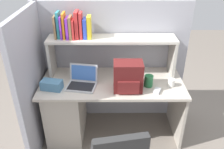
% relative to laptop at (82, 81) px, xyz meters
% --- Properties ---
extents(ground_plane, '(8.00, 8.00, 0.00)m').
position_rel_laptop_xyz_m(ground_plane, '(0.32, 0.08, -0.78)').
color(ground_plane, slate).
extents(desk, '(1.60, 0.70, 0.73)m').
position_rel_laptop_xyz_m(desk, '(-0.06, 0.08, -0.38)').
color(desk, beige).
rests_on(desk, ground_plane).
extents(cubicle_partition_rear, '(1.84, 0.05, 1.55)m').
position_rel_laptop_xyz_m(cubicle_partition_rear, '(0.32, 0.46, -0.01)').
color(cubicle_partition_rear, '#9E9EA8').
rests_on(cubicle_partition_rear, ground_plane).
extents(cubicle_partition_left, '(0.05, 1.06, 1.55)m').
position_rel_laptop_xyz_m(cubicle_partition_left, '(-0.53, 0.03, -0.01)').
color(cubicle_partition_left, '#9E9EA8').
rests_on(cubicle_partition_left, ground_plane).
extents(overhead_hutch, '(1.44, 0.28, 0.45)m').
position_rel_laptop_xyz_m(overhead_hutch, '(0.32, 0.28, 0.30)').
color(overhead_hutch, '#BCB7AC').
rests_on(overhead_hutch, desk).
extents(reference_books_on_shelf, '(0.40, 0.19, 0.29)m').
position_rel_laptop_xyz_m(reference_books_on_shelf, '(-0.10, 0.28, 0.53)').
color(reference_books_on_shelf, olive).
rests_on(reference_books_on_shelf, overhead_hutch).
extents(laptop, '(0.35, 0.30, 0.22)m').
position_rel_laptop_xyz_m(laptop, '(0.00, 0.00, 0.00)').
color(laptop, '#B7BABF').
rests_on(laptop, desk).
extents(backpack, '(0.30, 0.23, 0.32)m').
position_rel_laptop_xyz_m(backpack, '(0.49, -0.09, 0.10)').
color(backpack, '#591919').
rests_on(backpack, desk).
extents(computer_mouse, '(0.10, 0.12, 0.03)m').
position_rel_laptop_xyz_m(computer_mouse, '(0.80, -0.14, -0.03)').
color(computer_mouse, silver).
rests_on(computer_mouse, desk).
extents(paper_cup, '(0.08, 0.08, 0.09)m').
position_rel_laptop_xyz_m(paper_cup, '(0.97, -0.02, -0.01)').
color(paper_cup, white).
rests_on(paper_cup, desk).
extents(tissue_box, '(0.24, 0.16, 0.10)m').
position_rel_laptop_xyz_m(tissue_box, '(-0.32, -0.07, -0.00)').
color(tissue_box, teal).
rests_on(tissue_box, desk).
extents(snack_canister, '(0.10, 0.10, 0.13)m').
position_rel_laptop_xyz_m(snack_canister, '(0.72, -0.01, 0.01)').
color(snack_canister, '#26723F').
rests_on(snack_canister, desk).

